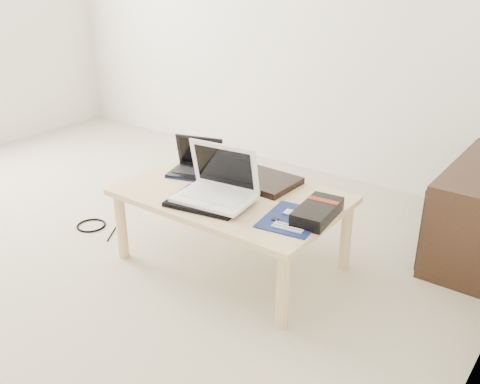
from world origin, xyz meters
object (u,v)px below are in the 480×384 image
Objects in this scene: gpu_box at (317,212)px; coffee_table at (231,202)px; netbook at (197,166)px; white_laptop at (218,187)px.

coffee_table is at bearing -178.77° from gpu_box.
netbook is 1.04× the size of gpu_box.
coffee_table is 3.44× the size of netbook.
coffee_table is 2.83× the size of white_laptop.
netbook reaches higher than coffee_table.
white_laptop reaches higher than coffee_table.
white_laptop is at bearing -87.50° from coffee_table.
white_laptop is (0.32, -0.21, 0.03)m from netbook.
white_laptop reaches higher than netbook.
coffee_table is 3.59× the size of gpu_box.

